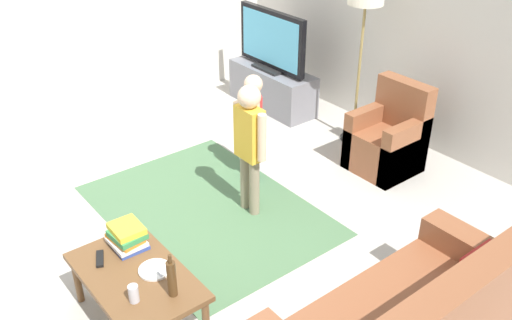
# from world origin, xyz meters

# --- Properties ---
(ground) EXTENTS (7.80, 7.80, 0.00)m
(ground) POSITION_xyz_m (0.00, 0.00, 0.00)
(ground) COLOR #B2ADA3
(wall_back) EXTENTS (6.00, 0.12, 2.70)m
(wall_back) POSITION_xyz_m (0.00, 3.00, 1.35)
(wall_back) COLOR silver
(wall_back) RESTS_ON ground
(wall_left) EXTENTS (0.12, 6.00, 2.70)m
(wall_left) POSITION_xyz_m (-3.00, 0.00, 1.35)
(wall_left) COLOR silver
(wall_left) RESTS_ON ground
(area_rug) EXTENTS (2.20, 1.60, 0.01)m
(area_rug) POSITION_xyz_m (-0.45, 0.39, 0.00)
(area_rug) COLOR #4C724C
(area_rug) RESTS_ON ground
(tv_stand) EXTENTS (1.20, 0.44, 0.50)m
(tv_stand) POSITION_xyz_m (-1.83, 2.30, 0.24)
(tv_stand) COLOR slate
(tv_stand) RESTS_ON ground
(tv) EXTENTS (1.10, 0.28, 0.71)m
(tv) POSITION_xyz_m (-1.83, 2.28, 0.85)
(tv) COLOR black
(tv) RESTS_ON tv_stand
(armchair) EXTENTS (0.60, 0.60, 0.90)m
(armchair) POSITION_xyz_m (0.05, 2.26, 0.30)
(armchair) COLOR brown
(armchair) RESTS_ON ground
(floor_lamp) EXTENTS (0.36, 0.36, 1.78)m
(floor_lamp) POSITION_xyz_m (-0.60, 2.45, 1.54)
(floor_lamp) COLOR #262626
(floor_lamp) RESTS_ON ground
(child_near_tv) EXTENTS (0.33, 0.22, 1.08)m
(child_near_tv) POSITION_xyz_m (-0.64, 1.07, 0.65)
(child_near_tv) COLOR #33598C
(child_near_tv) RESTS_ON ground
(child_center) EXTENTS (0.40, 0.19, 1.21)m
(child_center) POSITION_xyz_m (-0.21, 0.70, 0.73)
(child_center) COLOR gray
(child_center) RESTS_ON ground
(coffee_table) EXTENTS (1.00, 0.60, 0.42)m
(coffee_table) POSITION_xyz_m (0.38, -0.72, 0.37)
(coffee_table) COLOR brown
(coffee_table) RESTS_ON ground
(book_stack) EXTENTS (0.28, 0.23, 0.17)m
(book_stack) POSITION_xyz_m (0.08, -0.62, 0.50)
(book_stack) COLOR #334CA5
(book_stack) RESTS_ON coffee_table
(bottle) EXTENTS (0.06, 0.06, 0.32)m
(bottle) POSITION_xyz_m (0.70, -0.62, 0.55)
(bottle) COLOR #4C3319
(bottle) RESTS_ON coffee_table
(tv_remote) EXTENTS (0.17, 0.11, 0.02)m
(tv_remote) POSITION_xyz_m (0.10, -0.84, 0.43)
(tv_remote) COLOR black
(tv_remote) RESTS_ON coffee_table
(soda_can) EXTENTS (0.07, 0.07, 0.12)m
(soda_can) POSITION_xyz_m (0.60, -0.84, 0.48)
(soda_can) COLOR silver
(soda_can) RESTS_ON coffee_table
(plate) EXTENTS (0.22, 0.22, 0.02)m
(plate) POSITION_xyz_m (0.43, -0.60, 0.43)
(plate) COLOR white
(plate) RESTS_ON coffee_table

